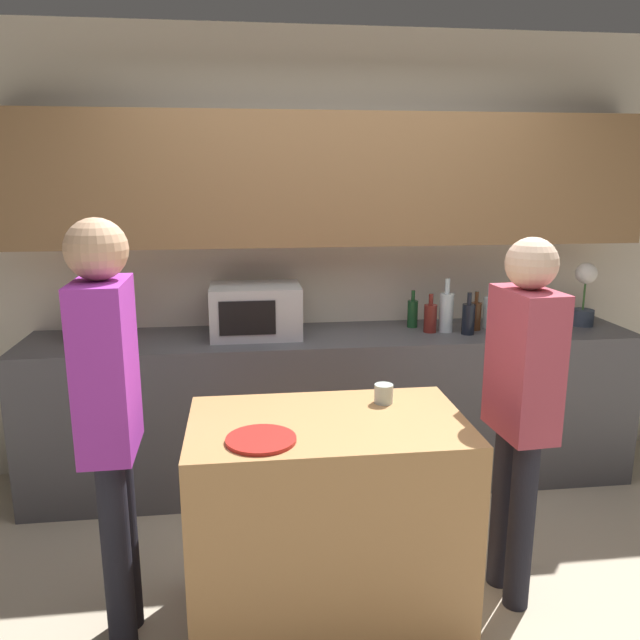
% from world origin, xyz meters
% --- Properties ---
extents(ground_plane, '(14.00, 14.00, 0.00)m').
position_xyz_m(ground_plane, '(0.00, 0.00, 0.00)').
color(ground_plane, '#BCAD93').
extents(back_wall, '(6.40, 0.40, 2.70)m').
position_xyz_m(back_wall, '(0.00, 1.66, 1.54)').
color(back_wall, beige).
rests_on(back_wall, ground_plane).
extents(back_counter, '(3.60, 0.62, 0.93)m').
position_xyz_m(back_counter, '(0.00, 1.39, 0.47)').
color(back_counter, '#4C4C51').
rests_on(back_counter, ground_plane).
extents(kitchen_island, '(1.10, 0.67, 0.91)m').
position_xyz_m(kitchen_island, '(-0.21, 0.15, 0.45)').
color(kitchen_island, '#B27F4C').
rests_on(kitchen_island, ground_plane).
extents(microwave, '(0.52, 0.39, 0.30)m').
position_xyz_m(microwave, '(-0.46, 1.42, 1.08)').
color(microwave, '#B7BABC').
rests_on(microwave, back_counter).
extents(toaster, '(0.26, 0.16, 0.18)m').
position_xyz_m(toaster, '(-1.35, 1.42, 1.02)').
color(toaster, '#B21E19').
rests_on(toaster, back_counter).
extents(potted_plant, '(0.14, 0.14, 0.39)m').
position_xyz_m(potted_plant, '(1.57, 1.42, 1.13)').
color(potted_plant, '#333D4C').
rests_on(potted_plant, back_counter).
extents(bottle_0, '(0.06, 0.06, 0.23)m').
position_xyz_m(bottle_0, '(0.50, 1.51, 1.02)').
color(bottle_0, '#194723').
rests_on(bottle_0, back_counter).
extents(bottle_1, '(0.08, 0.08, 0.23)m').
position_xyz_m(bottle_1, '(0.57, 1.37, 1.02)').
color(bottle_1, maroon).
rests_on(bottle_1, back_counter).
extents(bottle_2, '(0.09, 0.09, 0.32)m').
position_xyz_m(bottle_2, '(0.67, 1.37, 1.06)').
color(bottle_2, silver).
rests_on(bottle_2, back_counter).
extents(bottle_3, '(0.08, 0.08, 0.25)m').
position_xyz_m(bottle_3, '(0.78, 1.29, 1.03)').
color(bottle_3, black).
rests_on(bottle_3, back_counter).
extents(bottle_4, '(0.07, 0.07, 0.24)m').
position_xyz_m(bottle_4, '(0.86, 1.39, 1.02)').
color(bottle_4, '#472814').
rests_on(bottle_4, back_counter).
extents(bottle_5, '(0.06, 0.06, 0.26)m').
position_xyz_m(bottle_5, '(0.96, 1.44, 1.03)').
color(bottle_5, silver).
rests_on(bottle_5, back_counter).
extents(bottle_6, '(0.07, 0.07, 0.26)m').
position_xyz_m(bottle_6, '(1.04, 1.38, 1.03)').
color(bottle_6, maroon).
rests_on(bottle_6, back_counter).
extents(bottle_7, '(0.07, 0.07, 0.25)m').
position_xyz_m(bottle_7, '(1.12, 1.37, 1.03)').
color(bottle_7, '#194723').
rests_on(bottle_7, back_counter).
extents(plate_on_island, '(0.26, 0.26, 0.01)m').
position_xyz_m(plate_on_island, '(-0.48, -0.02, 0.91)').
color(plate_on_island, red).
rests_on(plate_on_island, kitchen_island).
extents(cup_0, '(0.08, 0.08, 0.08)m').
position_xyz_m(cup_0, '(0.05, 0.31, 0.95)').
color(cup_0, '#ACBFB6').
rests_on(cup_0, kitchen_island).
extents(person_left, '(0.22, 0.34, 1.71)m').
position_xyz_m(person_left, '(-1.05, 0.14, 1.02)').
color(person_left, black).
rests_on(person_left, ground_plane).
extents(person_center, '(0.21, 0.35, 1.62)m').
position_xyz_m(person_center, '(0.62, 0.21, 0.96)').
color(person_center, black).
rests_on(person_center, ground_plane).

